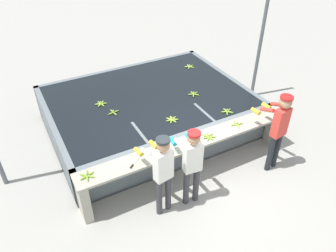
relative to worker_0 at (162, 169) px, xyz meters
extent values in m
plane|color=#A3A099|center=(0.93, 0.30, -1.02)|extent=(80.00, 80.00, 0.00)
cube|color=slate|center=(0.93, 2.50, -0.99)|extent=(4.63, 3.49, 0.06)
cube|color=slate|center=(0.93, 0.81, -0.58)|extent=(4.63, 0.12, 0.88)
cube|color=slate|center=(0.93, 4.19, -0.58)|extent=(4.63, 0.12, 0.88)
cube|color=slate|center=(-1.33, 2.50, -0.58)|extent=(0.12, 3.49, 0.88)
cube|color=slate|center=(3.18, 2.50, -0.58)|extent=(0.12, 3.49, 0.88)
cube|color=black|center=(0.93, 2.50, -0.55)|extent=(4.39, 3.25, 0.82)
cube|color=slate|center=(0.16, 1.27, -0.58)|extent=(0.06, 0.80, 0.88)
cube|color=slate|center=(1.70, 1.27, -0.58)|extent=(0.06, 0.80, 0.88)
cube|color=#A8A393|center=(0.93, 0.53, -0.16)|extent=(4.63, 0.45, 0.05)
cube|color=#A8A393|center=(-1.29, 0.53, -0.60)|extent=(0.16, 0.41, 0.83)
cube|color=#A8A393|center=(3.14, 0.53, -0.60)|extent=(0.16, 0.41, 0.83)
cylinder|color=#38383D|center=(-0.09, -0.05, -0.60)|extent=(0.11, 0.11, 0.82)
cylinder|color=#38383D|center=(0.10, -0.02, -0.60)|extent=(0.11, 0.11, 0.82)
cube|color=white|center=(0.01, -0.03, 0.10)|extent=(0.34, 0.22, 0.58)
sphere|color=tan|center=(0.01, -0.03, 0.53)|extent=(0.22, 0.22, 0.22)
cylinder|color=#282D33|center=(0.01, -0.03, 0.63)|extent=(0.23, 0.23, 0.04)
cylinder|color=white|center=(-0.19, 0.19, 0.31)|extent=(0.13, 0.32, 0.18)
cylinder|color=gold|center=(-0.23, 0.44, 0.14)|extent=(0.11, 0.21, 0.08)
cylinder|color=white|center=(0.12, 0.24, 0.31)|extent=(0.13, 0.32, 0.18)
cylinder|color=gold|center=(0.08, 0.49, 0.14)|extent=(0.11, 0.21, 0.08)
cylinder|color=#38383D|center=(0.46, -0.06, -0.61)|extent=(0.11, 0.11, 0.80)
cylinder|color=#38383D|center=(0.65, -0.09, -0.61)|extent=(0.11, 0.11, 0.80)
cube|color=white|center=(0.56, -0.07, 0.07)|extent=(0.34, 0.20, 0.57)
sphere|color=tan|center=(0.56, -0.07, 0.50)|extent=(0.22, 0.22, 0.22)
cylinder|color=red|center=(0.56, -0.07, 0.59)|extent=(0.23, 0.23, 0.04)
cylinder|color=white|center=(0.42, 0.19, 0.27)|extent=(0.11, 0.32, 0.18)
cylinder|color=#1EA3AD|center=(0.45, 0.44, 0.11)|extent=(0.11, 0.21, 0.08)
cylinder|color=white|center=(0.74, 0.16, 0.27)|extent=(0.11, 0.32, 0.18)
cylinder|color=#1EA3AD|center=(0.77, 0.41, 0.11)|extent=(0.11, 0.21, 0.08)
cylinder|color=#1E2328|center=(2.44, -0.11, -0.58)|extent=(0.11, 0.11, 0.87)
cylinder|color=#1E2328|center=(2.63, -0.08, -0.58)|extent=(0.11, 0.11, 0.87)
cube|color=#DB3D33|center=(2.54, -0.09, 0.16)|extent=(0.34, 0.21, 0.61)
sphere|color=tan|center=(2.54, -0.09, 0.61)|extent=(0.24, 0.24, 0.24)
cylinder|color=red|center=(2.54, -0.09, 0.72)|extent=(0.25, 0.25, 0.04)
cylinder|color=#DB3D33|center=(2.34, 0.13, 0.38)|extent=(0.12, 0.32, 0.18)
cylinder|color=gold|center=(2.31, 0.38, 0.22)|extent=(0.11, 0.21, 0.08)
cylinder|color=#DB3D33|center=(2.66, 0.18, 0.38)|extent=(0.12, 0.32, 0.18)
cylinder|color=gold|center=(2.63, 0.42, 0.22)|extent=(0.11, 0.21, 0.08)
ellipsoid|color=#8CB738|center=(-0.17, 2.59, -0.12)|extent=(0.08, 0.17, 0.04)
ellipsoid|color=#8CB738|center=(-0.13, 2.63, -0.12)|extent=(0.17, 0.08, 0.04)
ellipsoid|color=#8CB738|center=(-0.14, 2.69, -0.12)|extent=(0.15, 0.14, 0.04)
ellipsoid|color=#8CB738|center=(-0.19, 2.70, -0.12)|extent=(0.08, 0.17, 0.04)
ellipsoid|color=#8CB738|center=(-0.23, 2.66, -0.12)|extent=(0.17, 0.08, 0.04)
ellipsoid|color=#8CB738|center=(-0.22, 2.61, -0.12)|extent=(0.15, 0.14, 0.04)
cylinder|color=tan|center=(-0.18, 2.65, -0.08)|extent=(0.03, 0.03, 0.04)
ellipsoid|color=#7FAD33|center=(2.08, 1.06, -0.12)|extent=(0.17, 0.08, 0.04)
ellipsoid|color=#7FAD33|center=(2.11, 0.99, -0.12)|extent=(0.13, 0.16, 0.04)
ellipsoid|color=#7FAD33|center=(2.17, 1.00, -0.12)|extent=(0.13, 0.16, 0.04)
ellipsoid|color=#7FAD33|center=(2.19, 1.06, -0.12)|extent=(0.17, 0.09, 0.04)
ellipsoid|color=#7FAD33|center=(2.14, 1.09, -0.12)|extent=(0.04, 0.17, 0.04)
cylinder|color=tan|center=(2.14, 1.04, -0.08)|extent=(0.03, 0.03, 0.04)
ellipsoid|color=#7FAD33|center=(1.89, 2.08, -0.12)|extent=(0.04, 0.17, 0.04)
ellipsoid|color=#7FAD33|center=(1.84, 2.04, -0.12)|extent=(0.17, 0.08, 0.04)
ellipsoid|color=#7FAD33|center=(1.86, 1.98, -0.12)|extent=(0.13, 0.16, 0.04)
ellipsoid|color=#7FAD33|center=(1.93, 1.98, -0.12)|extent=(0.13, 0.16, 0.04)
ellipsoid|color=#7FAD33|center=(1.95, 2.04, -0.12)|extent=(0.17, 0.09, 0.04)
cylinder|color=tan|center=(1.89, 2.02, -0.08)|extent=(0.03, 0.03, 0.04)
ellipsoid|color=#9EC642|center=(2.61, 3.29, -0.12)|extent=(0.12, 0.16, 0.04)
ellipsoid|color=#9EC642|center=(2.63, 3.35, -0.12)|extent=(0.17, 0.08, 0.04)
ellipsoid|color=#9EC642|center=(2.58, 3.39, -0.12)|extent=(0.05, 0.17, 0.04)
ellipsoid|color=#9EC642|center=(2.53, 3.35, -0.12)|extent=(0.17, 0.10, 0.04)
ellipsoid|color=#9EC642|center=(2.54, 3.29, -0.12)|extent=(0.14, 0.15, 0.04)
cylinder|color=tan|center=(2.58, 3.33, -0.08)|extent=(0.03, 0.03, 0.04)
ellipsoid|color=#75A333|center=(-0.11, 2.17, -0.12)|extent=(0.17, 0.06, 0.04)
ellipsoid|color=#75A333|center=(-0.05, 2.12, -0.12)|extent=(0.06, 0.17, 0.04)
ellipsoid|color=#75A333|center=(-0.01, 2.19, -0.12)|extent=(0.17, 0.06, 0.04)
ellipsoid|color=#75A333|center=(-0.07, 2.23, -0.12)|extent=(0.06, 0.17, 0.04)
cylinder|color=tan|center=(-0.06, 2.18, -0.08)|extent=(0.03, 0.03, 0.04)
ellipsoid|color=#93BC3D|center=(0.94, 1.29, -0.12)|extent=(0.07, 0.17, 0.04)
ellipsoid|color=#93BC3D|center=(0.98, 1.32, -0.12)|extent=(0.17, 0.11, 0.04)
ellipsoid|color=#93BC3D|center=(0.98, 1.36, -0.12)|extent=(0.17, 0.10, 0.04)
ellipsoid|color=#93BC3D|center=(0.94, 1.39, -0.12)|extent=(0.07, 0.17, 0.04)
ellipsoid|color=#93BC3D|center=(0.90, 1.38, -0.12)|extent=(0.13, 0.16, 0.04)
ellipsoid|color=#93BC3D|center=(0.87, 1.34, -0.12)|extent=(0.17, 0.04, 0.04)
ellipsoid|color=#93BC3D|center=(0.89, 1.30, -0.12)|extent=(0.14, 0.15, 0.04)
cylinder|color=tan|center=(0.93, 1.34, -0.08)|extent=(0.03, 0.03, 0.04)
ellipsoid|color=#7FAD33|center=(-1.13, 0.61, -0.12)|extent=(0.07, 0.17, 0.04)
ellipsoid|color=#7FAD33|center=(-1.18, 0.60, -0.12)|extent=(0.15, 0.14, 0.04)
ellipsoid|color=#7FAD33|center=(-1.19, 0.54, -0.12)|extent=(0.17, 0.08, 0.04)
ellipsoid|color=#7FAD33|center=(-1.15, 0.51, -0.12)|extent=(0.07, 0.17, 0.04)
ellipsoid|color=#7FAD33|center=(-1.10, 0.52, -0.12)|extent=(0.15, 0.14, 0.04)
ellipsoid|color=#7FAD33|center=(-1.09, 0.58, -0.12)|extent=(0.17, 0.08, 0.04)
cylinder|color=tan|center=(-1.14, 0.56, -0.08)|extent=(0.03, 0.03, 0.04)
ellipsoid|color=#93BC3D|center=(2.07, 0.54, -0.12)|extent=(0.17, 0.07, 0.04)
ellipsoid|color=#93BC3D|center=(2.03, 0.61, -0.12)|extent=(0.07, 0.17, 0.04)
ellipsoid|color=#93BC3D|center=(1.97, 0.56, -0.12)|extent=(0.17, 0.07, 0.04)
ellipsoid|color=#93BC3D|center=(2.01, 0.50, -0.12)|extent=(0.07, 0.17, 0.04)
cylinder|color=tan|center=(2.02, 0.55, -0.08)|extent=(0.03, 0.03, 0.04)
ellipsoid|color=#7FAD33|center=(1.29, 0.53, -0.12)|extent=(0.08, 0.17, 0.04)
ellipsoid|color=#7FAD33|center=(1.24, 0.52, -0.12)|extent=(0.13, 0.16, 0.04)
ellipsoid|color=#7FAD33|center=(1.22, 0.48, -0.12)|extent=(0.17, 0.05, 0.04)
ellipsoid|color=#7FAD33|center=(1.24, 0.44, -0.12)|extent=(0.14, 0.15, 0.04)
ellipsoid|color=#7FAD33|center=(1.28, 0.42, -0.12)|extent=(0.06, 0.17, 0.04)
ellipsoid|color=#7FAD33|center=(1.32, 0.45, -0.12)|extent=(0.17, 0.12, 0.04)
ellipsoid|color=#7FAD33|center=(1.33, 0.50, -0.12)|extent=(0.17, 0.10, 0.04)
cylinder|color=tan|center=(1.27, 0.48, -0.08)|extent=(0.03, 0.03, 0.04)
cube|color=silver|center=(-0.23, 0.55, -0.13)|extent=(0.17, 0.15, 0.00)
cube|color=black|center=(-0.38, 0.42, -0.13)|extent=(0.09, 0.08, 0.02)
cylinder|color=slate|center=(4.17, 2.44, 0.58)|extent=(0.09, 0.09, 3.20)
camera|label=1|loc=(-1.83, -3.59, 3.81)|focal=35.00mm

